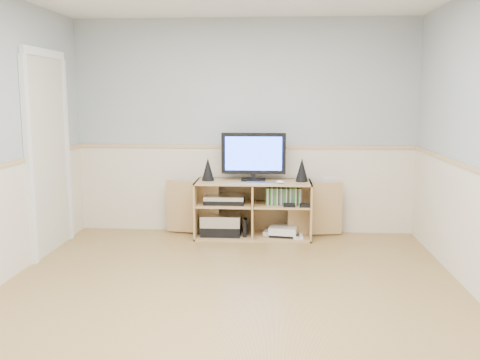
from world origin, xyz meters
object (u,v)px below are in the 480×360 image
monitor (254,155)px  keyboard (260,183)px  game_consoles (282,231)px  media_cabinet (253,207)px

monitor → keyboard: monitor is taller
monitor → game_consoles: 0.94m
monitor → keyboard: bearing=-66.9°
monitor → keyboard: size_ratio=2.30×
monitor → keyboard: 0.36m
media_cabinet → game_consoles: media_cabinet is taller
monitor → media_cabinet: bearing=90.0°
media_cabinet → keyboard: bearing=-67.8°
monitor → keyboard: (0.08, -0.19, -0.29)m
keyboard → media_cabinet: bearing=114.7°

